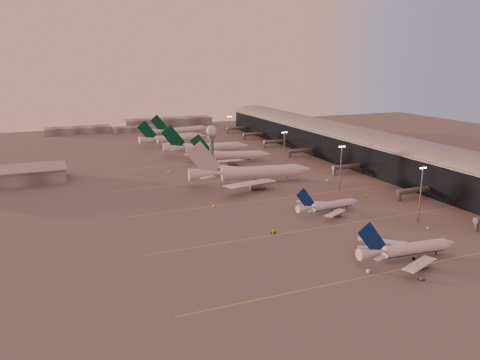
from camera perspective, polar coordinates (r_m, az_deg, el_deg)
name	(u,v)px	position (r m, az deg, el deg)	size (l,w,h in m)	color
ground	(301,241)	(185.10, 7.49, -7.41)	(700.00, 700.00, 0.00)	#5C5959
taxiway_markings	(298,195)	(245.17, 7.07, -1.86)	(180.00, 185.25, 0.02)	#EBE553
terminal	(360,147)	(328.79, 14.36, 3.89)	(57.00, 362.00, 23.04)	black
radar_tower	(212,140)	(287.45, -3.49, 4.94)	(6.40, 6.40, 31.10)	slate
mast_a	(421,192)	(214.59, 21.18, -1.33)	(3.60, 0.56, 25.00)	slate
mast_b	(341,166)	(253.95, 12.20, 1.70)	(3.60, 0.56, 25.00)	slate
mast_c	(284,149)	(297.40, 5.41, 3.82)	(3.60, 0.56, 25.00)	slate
mast_d	(230,130)	(377.41, -1.28, 6.16)	(3.60, 0.56, 25.00)	slate
distant_horizon	(143,125)	(485.95, -11.74, 6.58)	(165.00, 37.50, 9.00)	#5C5E63
narrowbody_near	(408,251)	(176.67, 19.79, -8.15)	(40.96, 32.60, 16.00)	silver
narrowbody_mid	(328,207)	(219.60, 10.73, -3.22)	(34.58, 27.57, 13.50)	silver
widebody_white	(252,176)	(265.95, 1.48, 0.54)	(72.54, 57.73, 25.62)	silver
greentail_a	(232,157)	(320.87, -1.04, 2.81)	(53.55, 42.64, 19.97)	silver
greentail_b	(207,150)	(345.31, -4.06, 3.72)	(64.13, 51.46, 23.38)	silver
greentail_c	(173,140)	(391.96, -8.12, 4.86)	(58.55, 47.04, 21.30)	silver
greentail_d	(181,132)	(436.28, -7.16, 5.86)	(57.46, 46.01, 21.03)	silver
gsv_truck_a	(369,269)	(163.93, 15.46, -10.42)	(5.54, 3.28, 2.11)	white
gsv_tug_near	(421,279)	(163.58, 21.24, -11.21)	(1.97, 3.17, 0.89)	#545759
gsv_catering_a	(428,225)	(210.27, 21.98, -5.13)	(4.57, 2.41, 3.63)	white
gsv_tug_mid	(273,232)	(191.70, 4.06, -6.34)	(4.64, 4.20, 1.14)	yellow
gsv_truck_b	(367,194)	(249.43, 15.25, -1.71)	(5.64, 2.21, 2.27)	yellow
gsv_truck_c	(214,205)	(224.27, -3.18, -3.06)	(5.38, 3.97, 2.06)	yellow
gsv_catering_b	(328,178)	(274.90, 10.64, 0.29)	(5.76, 3.18, 4.51)	white
gsv_truck_d	(168,170)	(296.41, -8.71, 1.16)	(2.27, 5.02, 1.96)	white
gsv_tug_hangar	(248,159)	(328.62, 1.04, 2.57)	(4.51, 3.53, 1.13)	#545759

